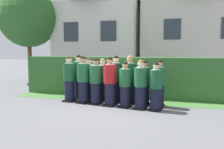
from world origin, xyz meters
TOP-DOWN VIEW (x-y plane):
  - ground_plane at (0.00, 0.00)m, footprint 60.00×60.00m
  - student_front_row_0 at (-1.64, 0.23)m, footprint 0.44×0.52m
  - student_front_row_1 at (-1.04, 0.13)m, footprint 0.48×0.55m
  - student_front_row_2 at (-0.55, 0.09)m, footprint 0.43×0.51m
  - student_in_red_blazer at (0.01, -0.03)m, footprint 0.47×0.55m
  - student_front_row_4 at (0.55, -0.07)m, footprint 0.44×0.52m
  - student_front_row_5 at (1.08, -0.18)m, footprint 0.42×0.50m
  - student_front_row_6 at (1.57, -0.21)m, footprint 0.44×0.53m
  - student_rear_row_0 at (-1.50, 0.79)m, footprint 0.46×0.54m
  - student_rear_row_1 at (-1.03, 0.68)m, footprint 0.43×0.51m
  - student_rear_row_2 at (-0.46, 0.62)m, footprint 0.42×0.52m
  - student_rear_row_3 at (0.08, 0.53)m, footprint 0.45×0.52m
  - student_rear_row_4 at (0.60, 0.45)m, footprint 0.47×0.57m
  - student_rear_row_5 at (1.14, 0.39)m, footprint 0.43×0.50m
  - student_rear_row_6 at (1.64, 0.29)m, footprint 0.42×0.48m
  - hedge at (0.00, 1.68)m, footprint 8.39×0.70m
  - school_building_main at (-2.60, 6.60)m, footprint 5.31×3.82m
  - school_building_annex at (3.36, 7.46)m, footprint 6.77×4.06m
  - oak_tree_left at (-6.40, 4.59)m, footprint 3.46×3.46m
  - lawn_strip at (0.00, 0.88)m, footprint 8.39×0.90m

SIDE VIEW (x-z plane):
  - ground_plane at x=0.00m, z-range 0.00..0.00m
  - lawn_strip at x=0.00m, z-range 0.00..0.01m
  - student_front_row_4 at x=0.55m, z-range -0.04..1.50m
  - student_front_row_6 at x=1.57m, z-range -0.04..1.50m
  - student_rear_row_5 at x=1.14m, z-range -0.04..1.52m
  - student_rear_row_6 at x=1.64m, z-range -0.04..1.56m
  - student_rear_row_2 at x=-0.46m, z-range -0.04..1.56m
  - student_front_row_5 at x=1.08m, z-range -0.04..1.57m
  - student_rear_row_1 at x=-1.03m, z-range -0.04..1.58m
  - student_front_row_2 at x=-0.55m, z-range -0.04..1.59m
  - student_in_red_blazer at x=0.01m, z-range -0.04..1.65m
  - student_front_row_0 at x=-1.64m, z-range -0.04..1.65m
  - hedge at x=0.00m, z-range 0.00..1.62m
  - student_front_row_1 at x=-1.04m, z-range -0.04..1.66m
  - student_rear_row_3 at x=0.08m, z-range -0.04..1.68m
  - student_rear_row_4 at x=0.60m, z-range -0.04..1.68m
  - student_rear_row_0 at x=-1.50m, z-range -0.04..1.68m
  - school_building_main at x=-2.60m, z-range 0.08..6.31m
  - school_building_annex at x=3.36m, z-range 0.09..6.87m
  - oak_tree_left at x=-6.40m, z-range 1.02..6.54m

